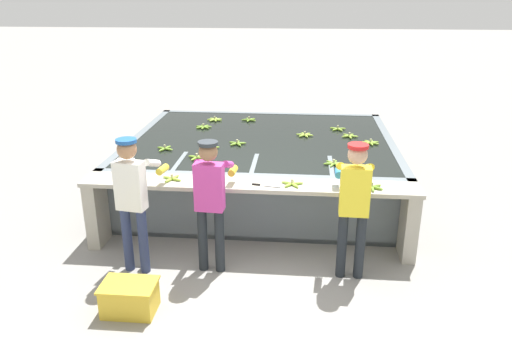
# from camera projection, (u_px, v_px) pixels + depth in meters

# --- Properties ---
(ground_plane) EXTENTS (80.00, 80.00, 0.00)m
(ground_plane) POSITION_uv_depth(u_px,v_px,m) (247.00, 258.00, 6.10)
(ground_plane) COLOR gray
(ground_plane) RESTS_ON ground
(wash_tank) EXTENTS (4.08, 3.51, 0.90)m
(wash_tank) POSITION_uv_depth(u_px,v_px,m) (262.00, 165.00, 7.99)
(wash_tank) COLOR slate
(wash_tank) RESTS_ON ground
(work_ledge) EXTENTS (4.08, 0.45, 0.90)m
(work_ledge) POSITION_uv_depth(u_px,v_px,m) (249.00, 204.00, 6.09)
(work_ledge) COLOR #A8A393
(work_ledge) RESTS_ON ground
(worker_0) EXTENTS (0.48, 0.74, 1.59)m
(worker_0) POSITION_uv_depth(u_px,v_px,m) (132.00, 193.00, 5.54)
(worker_0) COLOR navy
(worker_0) RESTS_ON ground
(worker_1) EXTENTS (0.44, 0.72, 1.56)m
(worker_1) POSITION_uv_depth(u_px,v_px,m) (210.00, 194.00, 5.56)
(worker_1) COLOR #1E2328
(worker_1) RESTS_ON ground
(worker_2) EXTENTS (0.42, 0.72, 1.58)m
(worker_2) POSITION_uv_depth(u_px,v_px,m) (354.00, 199.00, 5.42)
(worker_2) COLOR #1E2328
(worker_2) RESTS_ON ground
(banana_bunch_floating_0) EXTENTS (0.28, 0.28, 0.08)m
(banana_bunch_floating_0) POSITION_uv_depth(u_px,v_px,m) (370.00, 143.00, 7.53)
(banana_bunch_floating_0) COLOR #8CB738
(banana_bunch_floating_0) RESTS_ON wash_tank
(banana_bunch_floating_1) EXTENTS (0.28, 0.28, 0.08)m
(banana_bunch_floating_1) POSITION_uv_depth(u_px,v_px,m) (334.00, 163.00, 6.62)
(banana_bunch_floating_1) COLOR #75A333
(banana_bunch_floating_1) RESTS_ON wash_tank
(banana_bunch_floating_2) EXTENTS (0.26, 0.26, 0.08)m
(banana_bunch_floating_2) POSITION_uv_depth(u_px,v_px,m) (210.00, 148.00, 7.26)
(banana_bunch_floating_2) COLOR #7FAD33
(banana_bunch_floating_2) RESTS_ON wash_tank
(banana_bunch_floating_3) EXTENTS (0.28, 0.27, 0.08)m
(banana_bunch_floating_3) POSITION_uv_depth(u_px,v_px,m) (349.00, 136.00, 7.88)
(banana_bunch_floating_3) COLOR #93BC3D
(banana_bunch_floating_3) RESTS_ON wash_tank
(banana_bunch_floating_4) EXTENTS (0.28, 0.27, 0.08)m
(banana_bunch_floating_4) POSITION_uv_depth(u_px,v_px,m) (338.00, 129.00, 8.28)
(banana_bunch_floating_4) COLOR #8CB738
(banana_bunch_floating_4) RESTS_ON wash_tank
(banana_bunch_floating_5) EXTENTS (0.28, 0.27, 0.08)m
(banana_bunch_floating_5) POSITION_uv_depth(u_px,v_px,m) (237.00, 143.00, 7.49)
(banana_bunch_floating_5) COLOR #75A333
(banana_bunch_floating_5) RESTS_ON wash_tank
(banana_bunch_floating_6) EXTENTS (0.27, 0.27, 0.08)m
(banana_bunch_floating_6) POSITION_uv_depth(u_px,v_px,m) (165.00, 149.00, 7.24)
(banana_bunch_floating_6) COLOR #75A333
(banana_bunch_floating_6) RESTS_ON wash_tank
(banana_bunch_floating_7) EXTENTS (0.28, 0.28, 0.08)m
(banana_bunch_floating_7) POSITION_uv_depth(u_px,v_px,m) (215.00, 120.00, 8.88)
(banana_bunch_floating_7) COLOR #9EC642
(banana_bunch_floating_7) RESTS_ON wash_tank
(banana_bunch_floating_8) EXTENTS (0.28, 0.28, 0.08)m
(banana_bunch_floating_8) POSITION_uv_depth(u_px,v_px,m) (204.00, 127.00, 8.40)
(banana_bunch_floating_8) COLOR #75A333
(banana_bunch_floating_8) RESTS_ON wash_tank
(banana_bunch_floating_9) EXTENTS (0.27, 0.27, 0.08)m
(banana_bunch_floating_9) POSITION_uv_depth(u_px,v_px,m) (249.00, 120.00, 8.87)
(banana_bunch_floating_9) COLOR #75A333
(banana_bunch_floating_9) RESTS_ON wash_tank
(banana_bunch_floating_10) EXTENTS (0.28, 0.28, 0.08)m
(banana_bunch_floating_10) POSITION_uv_depth(u_px,v_px,m) (305.00, 135.00, 7.94)
(banana_bunch_floating_10) COLOR #9EC642
(banana_bunch_floating_10) RESTS_ON wash_tank
(banana_bunch_floating_11) EXTENTS (0.27, 0.27, 0.08)m
(banana_bunch_floating_11) POSITION_uv_depth(u_px,v_px,m) (197.00, 157.00, 6.86)
(banana_bunch_floating_11) COLOR #7FAD33
(banana_bunch_floating_11) RESTS_ON wash_tank
(banana_bunch_ledge_0) EXTENTS (0.26, 0.28, 0.08)m
(banana_bunch_ledge_0) POSITION_uv_depth(u_px,v_px,m) (372.00, 187.00, 5.82)
(banana_bunch_ledge_0) COLOR #75A333
(banana_bunch_ledge_0) RESTS_ON work_ledge
(banana_bunch_ledge_1) EXTENTS (0.27, 0.27, 0.08)m
(banana_bunch_ledge_1) POSITION_uv_depth(u_px,v_px,m) (172.00, 178.00, 6.07)
(banana_bunch_ledge_1) COLOR #93BC3D
(banana_bunch_ledge_1) RESTS_ON work_ledge
(banana_bunch_ledge_2) EXTENTS (0.28, 0.27, 0.08)m
(banana_bunch_ledge_2) POSITION_uv_depth(u_px,v_px,m) (292.00, 184.00, 5.91)
(banana_bunch_ledge_2) COLOR #93BC3D
(banana_bunch_ledge_2) RESTS_ON work_ledge
(knife_0) EXTENTS (0.35, 0.10, 0.02)m
(knife_0) POSITION_uv_depth(u_px,v_px,m) (262.00, 185.00, 5.90)
(knife_0) COLOR silver
(knife_0) RESTS_ON work_ledge
(knife_1) EXTENTS (0.20, 0.32, 0.02)m
(knife_1) POSITION_uv_depth(u_px,v_px,m) (115.00, 177.00, 6.15)
(knife_1) COLOR silver
(knife_1) RESTS_ON work_ledge
(crate) EXTENTS (0.55, 0.39, 0.32)m
(crate) POSITION_uv_depth(u_px,v_px,m) (130.00, 298.00, 5.03)
(crate) COLOR gold
(crate) RESTS_ON ground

